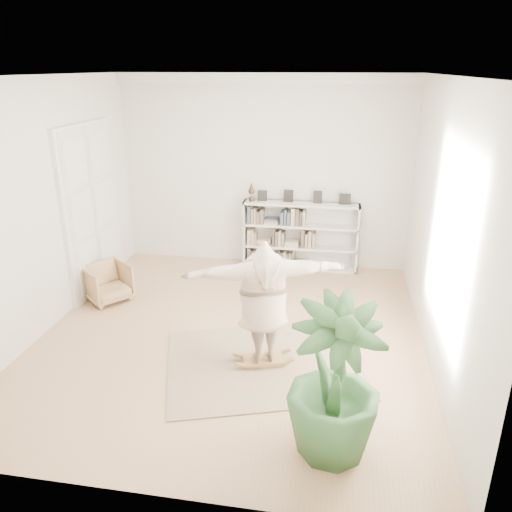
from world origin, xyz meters
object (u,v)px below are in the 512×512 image
(bookshelf, at_px, (300,236))
(person, at_px, (264,299))
(armchair, at_px, (108,283))
(rocker_board, at_px, (263,359))
(houseplant, at_px, (334,381))

(bookshelf, xyz_separation_m, person, (-0.17, -3.50, 0.32))
(bookshelf, bearing_deg, armchair, -146.65)
(rocker_board, bearing_deg, houseplant, -75.63)
(armchair, xyz_separation_m, person, (2.88, -1.50, 0.64))
(rocker_board, height_order, houseplant, houseplant)
(person, bearing_deg, armchair, -45.64)
(houseplant, bearing_deg, armchair, 142.22)
(rocker_board, xyz_separation_m, person, (-0.00, 0.00, 0.89))
(bookshelf, bearing_deg, person, -92.73)
(bookshelf, distance_m, houseplant, 5.01)
(armchair, distance_m, person, 3.31)
(bookshelf, xyz_separation_m, rocker_board, (-0.17, -3.50, -0.56))
(armchair, bearing_deg, person, -78.14)
(armchair, relative_size, rocker_board, 1.14)
(person, height_order, houseplant, person)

